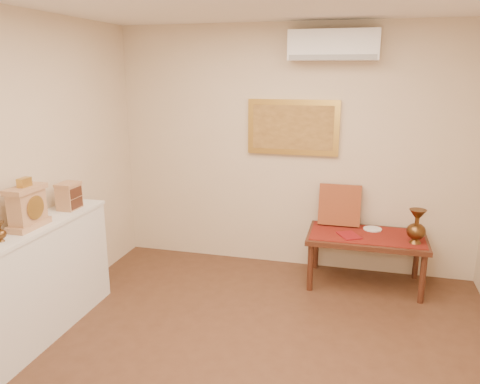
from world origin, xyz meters
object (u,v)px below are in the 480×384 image
(mantel_clock, at_px, (27,207))
(wooden_chest, at_px, (69,196))
(display_ledge, at_px, (23,290))
(low_table, at_px, (366,241))
(brass_urn_tall, at_px, (417,223))

(mantel_clock, relative_size, wooden_chest, 1.68)
(display_ledge, bearing_deg, wooden_chest, 87.68)
(display_ledge, height_order, wooden_chest, wooden_chest)
(mantel_clock, height_order, low_table, mantel_clock)
(wooden_chest, bearing_deg, display_ledge, -92.32)
(mantel_clock, bearing_deg, wooden_chest, 89.75)
(brass_urn_tall, distance_m, mantel_clock, 3.52)
(low_table, bearing_deg, display_ledge, -144.90)
(display_ledge, xyz_separation_m, mantel_clock, (0.03, 0.14, 0.66))
(wooden_chest, bearing_deg, brass_urn_tall, 18.96)
(wooden_chest, height_order, low_table, wooden_chest)
(brass_urn_tall, distance_m, low_table, 0.55)
(brass_urn_tall, bearing_deg, low_table, 163.98)
(brass_urn_tall, height_order, display_ledge, display_ledge)
(brass_urn_tall, bearing_deg, mantel_clock, -152.60)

